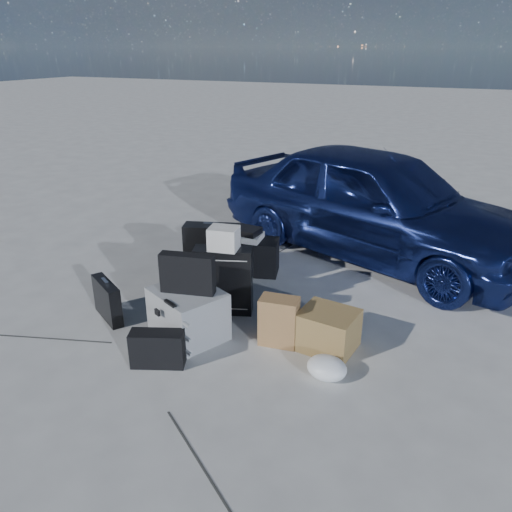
{
  "coord_description": "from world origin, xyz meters",
  "views": [
    {
      "loc": [
        1.9,
        -2.91,
        2.25
      ],
      "look_at": [
        0.16,
        0.85,
        0.51
      ],
      "focal_mm": 35.0,
      "sensor_mm": 36.0,
      "label": 1
    }
  ],
  "objects": [
    {
      "name": "laptop_bag",
      "position": [
        -0.12,
        0.14,
        0.58
      ],
      "size": [
        0.45,
        0.21,
        0.33
      ],
      "primitive_type": "cube",
      "rotation": [
        0.0,
        0.0,
        0.23
      ],
      "color": "black",
      "rests_on": "pelican_case"
    },
    {
      "name": "pelican_case",
      "position": [
        -0.14,
        0.15,
        0.21
      ],
      "size": [
        0.71,
        0.66,
        0.42
      ],
      "primitive_type": "cube",
      "rotation": [
        0.0,
        0.0,
        -0.44
      ],
      "color": "gray",
      "rests_on": "ground"
    },
    {
      "name": "duffel_bag",
      "position": [
        -0.3,
        1.5,
        0.19
      ],
      "size": [
        0.8,
        0.51,
        0.37
      ],
      "primitive_type": "cube",
      "rotation": [
        0.0,
        0.0,
        0.28
      ],
      "color": "black",
      "rests_on": "ground"
    },
    {
      "name": "suitcase_right",
      "position": [
        -0.07,
        0.64,
        0.31
      ],
      "size": [
        0.55,
        0.35,
        0.62
      ],
      "primitive_type": "cube",
      "rotation": [
        0.0,
        0.0,
        0.35
      ],
      "color": "black",
      "rests_on": "ground"
    },
    {
      "name": "flat_box_white",
      "position": [
        -0.29,
        1.52,
        0.4
      ],
      "size": [
        0.39,
        0.32,
        0.06
      ],
      "primitive_type": "cube",
      "rotation": [
        0.0,
        0.0,
        0.12
      ],
      "color": "beige",
      "rests_on": "duffel_bag"
    },
    {
      "name": "briefcase",
      "position": [
        -0.95,
        0.09,
        0.18
      ],
      "size": [
        0.45,
        0.32,
        0.36
      ],
      "primitive_type": "cube",
      "rotation": [
        0.0,
        0.0,
        -0.53
      ],
      "color": "black",
      "rests_on": "ground"
    },
    {
      "name": "plastic_bag",
      "position": [
        1.09,
        0.07,
        0.08
      ],
      "size": [
        0.34,
        0.3,
        0.17
      ],
      "primitive_type": "ellipsoid",
      "rotation": [
        0.0,
        0.0,
        -0.17
      ],
      "color": "white",
      "rests_on": "ground"
    },
    {
      "name": "white_carton",
      "position": [
        -0.06,
        0.64,
        0.72
      ],
      "size": [
        0.28,
        0.24,
        0.2
      ],
      "primitive_type": "cube",
      "rotation": [
        0.0,
        0.0,
        0.19
      ],
      "color": "beige",
      "rests_on": "suitcase_right"
    },
    {
      "name": "car",
      "position": [
        0.83,
        2.58,
        0.63
      ],
      "size": [
        3.97,
        2.63,
        1.26
      ],
      "primitive_type": "imported",
      "rotation": [
        0.0,
        0.0,
        1.23
      ],
      "color": "navy",
      "rests_on": "ground"
    },
    {
      "name": "flat_box_black",
      "position": [
        -0.28,
        1.52,
        0.47
      ],
      "size": [
        0.32,
        0.24,
        0.07
      ],
      "primitive_type": "cube",
      "rotation": [
        0.0,
        0.0,
        -0.06
      ],
      "color": "black",
      "rests_on": "flat_box_white"
    },
    {
      "name": "kraft_bag",
      "position": [
        0.59,
        0.35,
        0.2
      ],
      "size": [
        0.33,
        0.22,
        0.41
      ],
      "primitive_type": "cube",
      "rotation": [
        0.0,
        0.0,
        0.13
      ],
      "color": "#996242",
      "rests_on": "ground"
    },
    {
      "name": "cardboard_box",
      "position": [
        0.97,
        0.45,
        0.16
      ],
      "size": [
        0.47,
        0.43,
        0.33
      ],
      "primitive_type": "cube",
      "rotation": [
        0.0,
        0.0,
        -0.12
      ],
      "color": "olive",
      "rests_on": "ground"
    },
    {
      "name": "messenger_bag",
      "position": [
        -0.13,
        -0.32,
        0.14
      ],
      "size": [
        0.43,
        0.3,
        0.28
      ],
      "primitive_type": "cube",
      "rotation": [
        0.0,
        0.0,
        0.39
      ],
      "color": "black",
      "rests_on": "ground"
    },
    {
      "name": "ground",
      "position": [
        0.0,
        0.0,
        0.0
      ],
      "size": [
        60.0,
        60.0,
        0.0
      ],
      "primitive_type": "plane",
      "color": "beige",
      "rests_on": "ground"
    },
    {
      "name": "suitcase_left",
      "position": [
        -0.37,
        0.98,
        0.34
      ],
      "size": [
        0.56,
        0.35,
        0.69
      ],
      "primitive_type": "cube",
      "rotation": [
        0.0,
        0.0,
        0.32
      ],
      "color": "black",
      "rests_on": "ground"
    }
  ]
}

